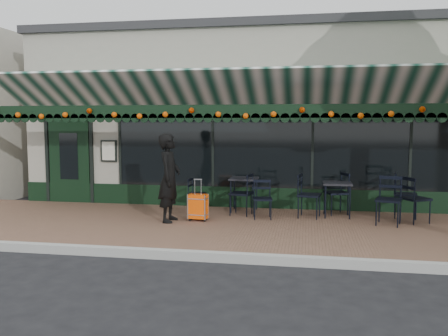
% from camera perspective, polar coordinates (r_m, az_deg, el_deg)
% --- Properties ---
extents(ground, '(80.00, 80.00, 0.00)m').
position_cam_1_polar(ground, '(7.83, 0.17, -11.05)').
color(ground, black).
rests_on(ground, ground).
extents(sidewalk, '(18.00, 4.00, 0.15)m').
position_cam_1_polar(sidewalk, '(9.72, 2.20, -7.29)').
color(sidewalk, brown).
rests_on(sidewalk, ground).
extents(curb, '(18.00, 0.16, 0.15)m').
position_cam_1_polar(curb, '(7.73, 0.07, -10.69)').
color(curb, '#9E9E99').
rests_on(curb, ground).
extents(restaurant_building, '(12.00, 9.60, 4.50)m').
position_cam_1_polar(restaurant_building, '(15.28, 5.23, 5.69)').
color(restaurant_building, '#A29B8C').
rests_on(restaurant_building, ground).
extents(woman, '(0.45, 0.68, 1.84)m').
position_cam_1_polar(woman, '(9.95, -6.58, -1.19)').
color(woman, black).
rests_on(woman, sidewalk).
extents(suitcase, '(0.41, 0.26, 0.88)m').
position_cam_1_polar(suitcase, '(10.06, -3.14, -4.70)').
color(suitcase, '#FA5107').
rests_on(suitcase, sidewalk).
extents(cafe_table_a, '(0.62, 0.62, 0.76)m').
position_cam_1_polar(cafe_table_a, '(10.72, 13.47, -2.10)').
color(cafe_table_a, black).
rests_on(cafe_table_a, sidewalk).
extents(cafe_table_b, '(0.64, 0.64, 0.79)m').
position_cam_1_polar(cafe_table_b, '(11.04, 2.42, -1.59)').
color(cafe_table_b, black).
rests_on(cafe_table_b, sidewalk).
extents(chair_a_left, '(0.62, 0.62, 0.96)m').
position_cam_1_polar(chair_a_left, '(11.03, 13.36, -2.96)').
color(chair_a_left, black).
rests_on(chair_a_left, sidewalk).
extents(chair_a_right, '(0.57, 0.57, 0.99)m').
position_cam_1_polar(chair_a_right, '(11.09, 20.98, -3.05)').
color(chair_a_right, black).
rests_on(chair_a_right, sidewalk).
extents(chair_a_front, '(0.62, 0.62, 1.00)m').
position_cam_1_polar(chair_a_front, '(10.17, 19.20, -3.72)').
color(chair_a_front, black).
rests_on(chair_a_front, sidewalk).
extents(chair_a_extra, '(0.67, 0.67, 0.98)m').
position_cam_1_polar(chair_a_extra, '(10.61, 22.04, -3.50)').
color(chair_a_extra, black).
rests_on(chair_a_extra, sidewalk).
extents(chair_b_left, '(0.56, 0.56, 0.95)m').
position_cam_1_polar(chair_b_left, '(10.65, 2.07, -3.14)').
color(chair_b_left, black).
rests_on(chair_b_left, sidewalk).
extents(chair_b_right, '(0.56, 0.56, 0.97)m').
position_cam_1_polar(chair_b_right, '(10.51, 10.21, -3.28)').
color(chair_b_right, black).
rests_on(chair_b_right, sidewalk).
extents(chair_b_front, '(0.48, 0.48, 0.84)m').
position_cam_1_polar(chair_b_front, '(10.28, 4.65, -3.77)').
color(chair_b_front, black).
rests_on(chair_b_front, sidewalk).
extents(chair_solo, '(0.41, 0.41, 0.76)m').
position_cam_1_polar(chair_solo, '(11.27, -3.26, -3.14)').
color(chair_solo, black).
rests_on(chair_solo, sidewalk).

